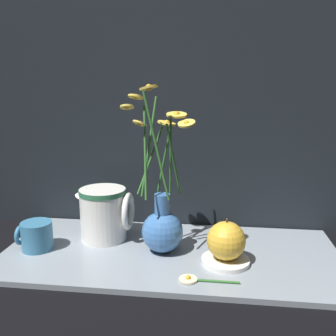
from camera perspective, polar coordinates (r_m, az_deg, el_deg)
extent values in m
plane|color=black|center=(0.89, 0.37, -13.29)|extent=(6.00, 6.00, 0.00)
cube|color=gray|center=(0.88, 0.37, -12.94)|extent=(0.77, 0.35, 0.01)
cube|color=black|center=(0.99, 1.79, 22.09)|extent=(1.27, 0.02, 1.10)
sphere|color=#3F72B7|center=(0.86, -0.90, -9.78)|extent=(0.09, 0.09, 0.09)
cylinder|color=#3F72B7|center=(0.84, -0.91, -5.84)|extent=(0.04, 0.04, 0.05)
cylinder|color=#336B2D|center=(0.81, -3.51, 2.43)|extent=(0.02, 0.08, 0.19)
cylinder|color=#EAC64C|center=(0.79, -6.25, 9.23)|extent=(0.03, 0.03, 0.01)
sphere|color=gold|center=(0.79, -6.25, 9.23)|extent=(0.01, 0.01, 0.01)
cylinder|color=#336B2D|center=(0.81, 0.18, 1.90)|extent=(0.01, 0.04, 0.18)
cylinder|color=#EAC64C|center=(0.80, 1.33, 8.12)|extent=(0.05, 0.05, 0.01)
sphere|color=gold|center=(0.80, 1.33, 8.12)|extent=(0.02, 0.02, 0.02)
cylinder|color=#336B2D|center=(0.82, -2.91, 3.34)|extent=(0.03, 0.07, 0.21)
cylinder|color=#EAC64C|center=(0.83, -4.93, 10.77)|extent=(0.04, 0.04, 0.01)
sphere|color=gold|center=(0.83, -4.93, 10.77)|extent=(0.01, 0.01, 0.01)
cylinder|color=#336B2D|center=(0.78, -1.87, 3.57)|extent=(0.06, 0.02, 0.23)
cylinder|color=#EAC64C|center=(0.74, -2.96, 12.15)|extent=(0.05, 0.05, 0.01)
sphere|color=gold|center=(0.74, -2.96, 12.15)|extent=(0.01, 0.01, 0.01)
cylinder|color=#336B2D|center=(0.83, -0.56, 1.39)|extent=(0.04, 0.01, 0.16)
cylinder|color=#EAC64C|center=(0.83, -0.20, 6.85)|extent=(0.05, 0.05, 0.01)
sphere|color=gold|center=(0.83, -0.20, 6.85)|extent=(0.01, 0.01, 0.01)
cylinder|color=#336B2D|center=(0.84, -2.65, 1.45)|extent=(0.06, 0.06, 0.15)
cylinder|color=#EAC64C|center=(0.86, -4.33, 6.79)|extent=(0.05, 0.05, 0.02)
sphere|color=gold|center=(0.86, -4.33, 6.79)|extent=(0.01, 0.01, 0.01)
cylinder|color=#336B2D|center=(0.80, 0.89, 1.16)|extent=(0.03, 0.06, 0.16)
cylinder|color=#EAC64C|center=(0.77, 2.85, 6.81)|extent=(0.05, 0.05, 0.02)
sphere|color=gold|center=(0.77, 2.85, 6.81)|extent=(0.01, 0.01, 0.01)
cylinder|color=teal|center=(0.93, -19.33, -9.71)|extent=(0.07, 0.07, 0.07)
torus|color=teal|center=(0.95, -21.56, -9.45)|extent=(0.01, 0.05, 0.05)
cylinder|color=white|center=(0.94, -9.83, -6.94)|extent=(0.11, 0.11, 0.13)
cylinder|color=#33724C|center=(0.92, -9.97, -3.54)|extent=(0.11, 0.11, 0.01)
torus|color=white|center=(0.92, -6.08, -6.57)|extent=(0.01, 0.09, 0.09)
cone|color=white|center=(0.93, -12.75, -3.64)|extent=(0.04, 0.03, 0.04)
cylinder|color=white|center=(0.84, 8.74, -13.79)|extent=(0.10, 0.10, 0.01)
sphere|color=gold|center=(0.82, 8.85, -10.88)|extent=(0.08, 0.08, 0.08)
cylinder|color=#4C3819|center=(0.80, 8.96, -7.91)|extent=(0.00, 0.00, 0.01)
cylinder|color=#336B2D|center=(0.76, 7.00, -16.74)|extent=(0.10, 0.01, 0.01)
cylinder|color=beige|center=(0.76, 3.09, -16.57)|extent=(0.04, 0.04, 0.00)
sphere|color=gold|center=(0.76, 3.09, -16.38)|extent=(0.01, 0.01, 0.01)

